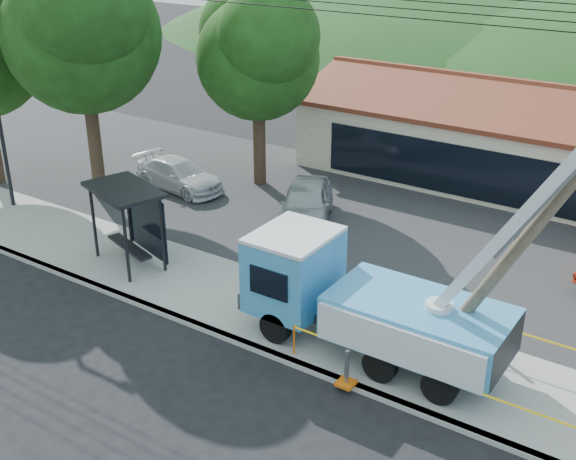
% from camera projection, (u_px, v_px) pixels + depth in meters
% --- Properties ---
extents(ground, '(120.00, 120.00, 0.00)m').
position_uv_depth(ground, '(188.00, 378.00, 19.46)').
color(ground, black).
rests_on(ground, ground).
extents(curb, '(60.00, 0.25, 0.15)m').
position_uv_depth(curb, '(236.00, 340.00, 21.02)').
color(curb, gray).
rests_on(curb, ground).
extents(sidewalk, '(60.00, 4.00, 0.15)m').
position_uv_depth(sidewalk, '(273.00, 312.00, 22.45)').
color(sidewalk, gray).
rests_on(sidewalk, ground).
extents(parking_lot, '(60.00, 12.00, 0.10)m').
position_uv_depth(parking_lot, '(389.00, 226.00, 28.52)').
color(parking_lot, '#28282B').
rests_on(parking_lot, ground).
extents(strip_mall, '(22.50, 8.53, 4.67)m').
position_uv_depth(strip_mall, '(554.00, 147.00, 31.77)').
color(strip_mall, '#BAA993').
rests_on(strip_mall, ground).
extents(tree_west_near, '(7.56, 6.72, 10.80)m').
position_uv_depth(tree_west_near, '(80.00, 19.00, 28.49)').
color(tree_west_near, '#332316').
rests_on(tree_west_near, ground).
extents(tree_lot, '(6.30, 5.60, 8.94)m').
position_uv_depth(tree_lot, '(258.00, 46.00, 30.28)').
color(tree_lot, '#332316').
rests_on(tree_lot, ground).
extents(hill_west, '(78.40, 56.00, 28.00)m').
position_uv_depth(hill_west, '(450.00, 38.00, 68.68)').
color(hill_west, '#1B3E16').
rests_on(hill_west, ground).
extents(utility_truck, '(10.52, 4.03, 9.91)m').
position_uv_depth(utility_truck, '(368.00, 298.00, 19.82)').
color(utility_truck, black).
rests_on(utility_truck, ground).
extents(leaning_pole, '(5.21, 1.82, 9.81)m').
position_uv_depth(leaning_pole, '(553.00, 205.00, 16.34)').
color(leaning_pole, '#4E4332').
rests_on(leaning_pole, ground).
extents(bus_shelter, '(3.33, 2.60, 2.82)m').
position_uv_depth(bus_shelter, '(131.00, 207.00, 24.61)').
color(bus_shelter, black).
rests_on(bus_shelter, ground).
extents(caution_tape, '(8.98, 3.24, 0.94)m').
position_uv_depth(caution_tape, '(469.00, 357.00, 18.91)').
color(caution_tape, orange).
rests_on(caution_tape, ground).
extents(car_silver, '(3.84, 5.15, 1.63)m').
position_uv_depth(car_silver, '(306.00, 225.00, 28.74)').
color(car_silver, '#A5A9AC').
rests_on(car_silver, ground).
extents(car_white, '(4.73, 2.39, 1.32)m').
position_uv_depth(car_white, '(180.00, 191.00, 32.17)').
color(car_white, silver).
rests_on(car_white, ground).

